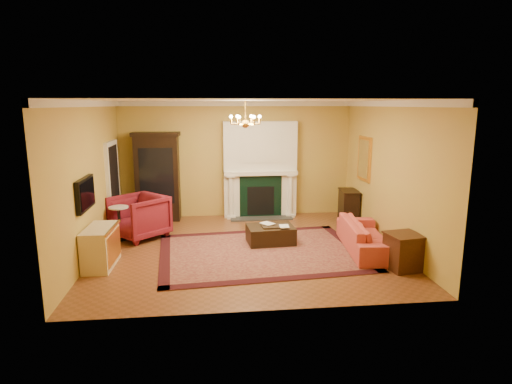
{
  "coord_description": "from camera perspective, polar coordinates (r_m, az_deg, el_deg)",
  "views": [
    {
      "loc": [
        -0.72,
        -8.4,
        2.93
      ],
      "look_at": [
        0.24,
        0.3,
        1.13
      ],
      "focal_mm": 30.0,
      "sensor_mm": 36.0,
      "label": 1
    }
  ],
  "objects": [
    {
      "name": "wingback_armchair",
      "position": [
        9.82,
        -15.34,
        -2.94
      ],
      "size": [
        1.4,
        1.41,
        1.06
      ],
      "primitive_type": "imported",
      "rotation": [
        0.0,
        0.0,
        -0.81
      ],
      "color": "maroon",
      "rests_on": "floor"
    },
    {
      "name": "oriental_rug",
      "position": [
        8.7,
        0.69,
        -7.99
      ],
      "size": [
        4.24,
        3.33,
        0.02
      ],
      "primitive_type": "cube",
      "rotation": [
        0.0,
        0.0,
        0.08
      ],
      "color": "#490F16",
      "rests_on": "floor"
    },
    {
      "name": "doorway",
      "position": [
        10.52,
        -18.46,
        0.71
      ],
      "size": [
        0.08,
        1.05,
        2.1
      ],
      "color": "silver",
      "rests_on": "wall_left"
    },
    {
      "name": "wall_front",
      "position": [
        5.87,
        0.94,
        -2.45
      ],
      "size": [
        6.0,
        0.02,
        3.0
      ],
      "primitive_type": "cube",
      "color": "#B68C41",
      "rests_on": "floor"
    },
    {
      "name": "topiary_left",
      "position": [
        11.06,
        -2.05,
        4.14
      ],
      "size": [
        0.17,
        0.17,
        0.47
      ],
      "color": "gray",
      "rests_on": "fireplace"
    },
    {
      "name": "wall_left",
      "position": [
        8.83,
        -21.26,
        1.52
      ],
      "size": [
        0.02,
        5.5,
        3.0
      ],
      "primitive_type": "cube",
      "color": "#B68C41",
      "rests_on": "floor"
    },
    {
      "name": "coral_sofa",
      "position": [
        8.96,
        14.58,
        -5.09
      ],
      "size": [
        0.81,
        2.14,
        0.82
      ],
      "primitive_type": "imported",
      "rotation": [
        0.0,
        0.0,
        1.47
      ],
      "color": "#B9453A",
      "rests_on": "floor"
    },
    {
      "name": "ceiling",
      "position": [
        8.44,
        -1.44,
        12.19
      ],
      "size": [
        6.0,
        5.5,
        0.02
      ],
      "primitive_type": "cube",
      "color": "white",
      "rests_on": "wall_back"
    },
    {
      "name": "wall_back",
      "position": [
        11.28,
        -2.6,
        4.34
      ],
      "size": [
        6.0,
        0.02,
        3.0
      ],
      "primitive_type": "cube",
      "color": "#B68C41",
      "rests_on": "floor"
    },
    {
      "name": "china_cabinet",
      "position": [
        11.13,
        -12.96,
        1.74
      ],
      "size": [
        1.09,
        0.52,
        2.15
      ],
      "primitive_type": "cube",
      "rotation": [
        0.0,
        0.0,
        -0.03
      ],
      "color": "black",
      "rests_on": "floor"
    },
    {
      "name": "gilt_mirror",
      "position": [
        10.55,
        14.24,
        4.32
      ],
      "size": [
        0.06,
        0.76,
        1.05
      ],
      "color": "gold",
      "rests_on": "wall_right"
    },
    {
      "name": "tv_panel",
      "position": [
        8.27,
        -21.8,
        -0.21
      ],
      "size": [
        0.09,
        0.95,
        0.58
      ],
      "color": "black",
      "rests_on": "wall_left"
    },
    {
      "name": "book_b",
      "position": [
        8.96,
        3.17,
        -3.84
      ],
      "size": [
        0.19,
        0.03,
        0.26
      ],
      "primitive_type": "imported",
      "rotation": [
        0.0,
        0.0,
        -0.06
      ],
      "color": "gray",
      "rests_on": "ottoman_tray"
    },
    {
      "name": "console_table",
      "position": [
        11.12,
        12.23,
        -1.86
      ],
      "size": [
        0.46,
        0.73,
        0.77
      ],
      "primitive_type": "cube",
      "rotation": [
        0.0,
        0.0,
        -0.1
      ],
      "color": "black",
      "rests_on": "floor"
    },
    {
      "name": "wall_right",
      "position": [
        9.31,
        17.42,
        2.27
      ],
      "size": [
        0.02,
        5.5,
        3.0
      ],
      "primitive_type": "cube",
      "color": "#B68C41",
      "rests_on": "floor"
    },
    {
      "name": "fireplace",
      "position": [
        11.19,
        0.54,
        2.72
      ],
      "size": [
        1.9,
        0.7,
        2.5
      ],
      "color": "silver",
      "rests_on": "wall_back"
    },
    {
      "name": "crown_molding",
      "position": [
        9.39,
        -1.95,
        11.7
      ],
      "size": [
        6.0,
        5.5,
        0.12
      ],
      "color": "silver",
      "rests_on": "ceiling"
    },
    {
      "name": "book_a",
      "position": [
        9.06,
        1.06,
        -3.59
      ],
      "size": [
        0.19,
        0.15,
        0.29
      ],
      "primitive_type": "imported",
      "rotation": [
        0.0,
        0.0,
        0.62
      ],
      "color": "gray",
      "rests_on": "ottoman_tray"
    },
    {
      "name": "topiary_right",
      "position": [
        11.22,
        4.13,
        3.99
      ],
      "size": [
        0.14,
        0.14,
        0.39
      ],
      "color": "gray",
      "rests_on": "fireplace"
    },
    {
      "name": "pedestal_table",
      "position": [
        9.81,
        -17.77,
        -3.66
      ],
      "size": [
        0.42,
        0.42,
        0.75
      ],
      "color": "black",
      "rests_on": "floor"
    },
    {
      "name": "ottoman_tray",
      "position": [
        9.08,
        2.07,
        -4.59
      ],
      "size": [
        0.43,
        0.35,
        0.03
      ],
      "primitive_type": "cube",
      "rotation": [
        0.0,
        0.0,
        0.09
      ],
      "color": "black",
      "rests_on": "leather_ottoman"
    },
    {
      "name": "chandelier",
      "position": [
        8.44,
        -1.43,
        9.46
      ],
      "size": [
        0.63,
        0.55,
        0.53
      ],
      "color": "gold",
      "rests_on": "ceiling"
    },
    {
      "name": "floor",
      "position": [
        8.93,
        -1.34,
        -7.57
      ],
      "size": [
        6.0,
        5.5,
        0.02
      ],
      "primitive_type": "cube",
      "color": "brown",
      "rests_on": "ground"
    },
    {
      "name": "end_table",
      "position": [
        8.2,
        19.07,
        -7.63
      ],
      "size": [
        0.62,
        0.62,
        0.63
      ],
      "primitive_type": "cube",
      "rotation": [
        0.0,
        0.0,
        0.16
      ],
      "color": "#3D1E10",
      "rests_on": "floor"
    },
    {
      "name": "leather_ottoman",
      "position": [
        9.19,
        1.94,
        -5.66
      ],
      "size": [
        1.02,
        0.78,
        0.36
      ],
      "primitive_type": "cube",
      "rotation": [
        0.0,
        0.0,
        0.07
      ],
      "color": "black",
      "rests_on": "oriental_rug"
    },
    {
      "name": "commode",
      "position": [
        8.37,
        -20.01,
        -6.89
      ],
      "size": [
        0.5,
        1.01,
        0.74
      ],
      "primitive_type": "cube",
      "rotation": [
        0.0,
        0.0,
        -0.03
      ],
      "color": "beige",
      "rests_on": "floor"
    }
  ]
}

